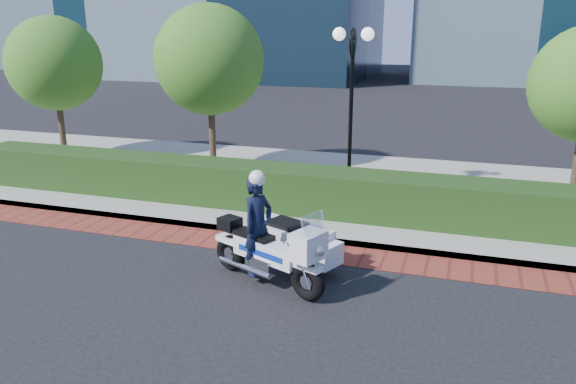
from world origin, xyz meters
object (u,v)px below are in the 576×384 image
(tree_a, at_px, (54,64))
(lamppost, at_px, (352,86))
(police_motorcycle, at_px, (276,240))
(tree_b, at_px, (209,60))

(tree_a, bearing_deg, lamppost, -7.41)
(lamppost, relative_size, police_motorcycle, 1.75)
(tree_a, relative_size, police_motorcycle, 1.91)
(tree_b, bearing_deg, tree_a, 180.00)
(police_motorcycle, bearing_deg, tree_b, 146.93)
(police_motorcycle, bearing_deg, tree_a, 170.02)
(tree_a, xyz_separation_m, tree_b, (5.50, 0.00, 0.21))
(lamppost, xyz_separation_m, tree_a, (-10.00, 1.30, 0.26))
(tree_a, bearing_deg, tree_b, 0.00)
(tree_b, relative_size, police_motorcycle, 2.03)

